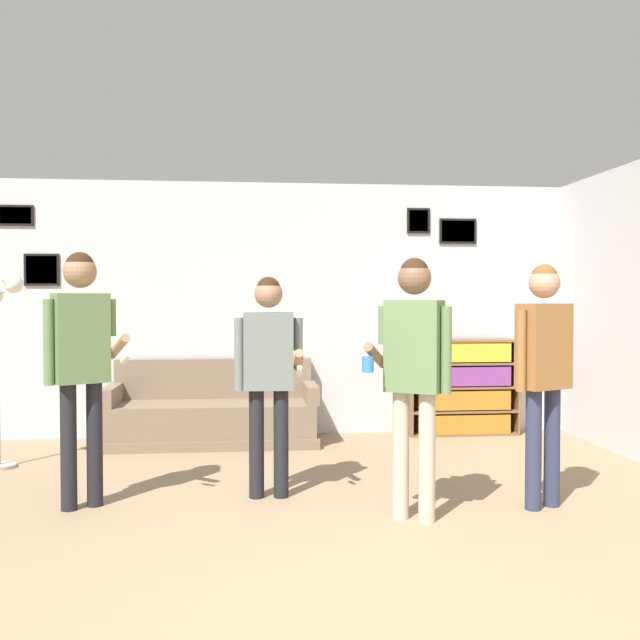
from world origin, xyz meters
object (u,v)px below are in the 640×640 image
Objects in this scene: couch at (213,415)px; bookshelf at (462,387)px; person_player_foreground_center at (269,363)px; person_player_foreground_left at (81,349)px; person_watcher_holding_cup at (414,358)px; person_spectator_near_bookshelf at (544,358)px.

couch is 2.67m from bookshelf.
bookshelf is at bearing 46.16° from person_player_foreground_center.
person_player_foreground_left is (-3.46, -2.37, 0.60)m from bookshelf.
person_player_foreground_center is (-2.15, -2.24, 0.48)m from bookshelf.
couch is 1.21× the size of person_watcher_holding_cup.
person_player_foreground_center is at bearing 166.54° from person_spectator_near_bookshelf.
bookshelf is 3.17m from person_watcher_holding_cup.
couch is at bearing 118.30° from person_watcher_holding_cup.
couch is at bearing -175.65° from bookshelf.
bookshelf is 3.14m from person_player_foreground_center.
person_spectator_near_bookshelf is (2.40, -2.49, 0.77)m from couch.
bookshelf is 0.66× the size of person_player_foreground_left.
person_player_foreground_center reaches higher than bookshelf.
bookshelf is at bearing 67.05° from person_watcher_holding_cup.
bookshelf is (2.65, 0.20, 0.23)m from couch.
person_player_foreground_left is at bearing 167.42° from person_watcher_holding_cup.
person_watcher_holding_cup is at bearing -34.13° from person_player_foreground_center.
person_spectator_near_bookshelf is (3.20, -0.32, -0.06)m from person_player_foreground_left.
person_watcher_holding_cup is (1.44, -2.67, 0.79)m from couch.
person_watcher_holding_cup is at bearing -12.58° from person_player_foreground_left.
person_watcher_holding_cup reaches higher than bookshelf.
person_player_foreground_center is 0.95× the size of person_spectator_near_bookshelf.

